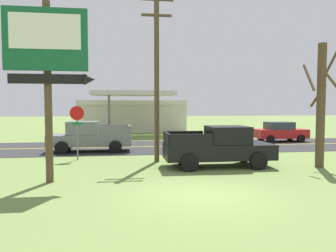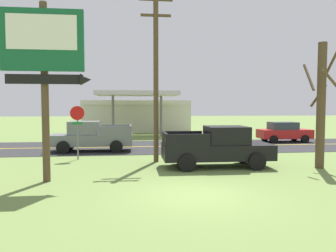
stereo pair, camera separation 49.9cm
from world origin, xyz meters
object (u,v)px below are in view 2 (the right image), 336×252
at_px(bare_tree, 321,103).
at_px(pickup_black_parked_on_lawn, 218,147).
at_px(car_red_near_lane, 284,132).
at_px(pickup_grey_on_road, 91,137).
at_px(utility_pole, 156,72).
at_px(gas_station, 136,115).
at_px(stop_sign, 77,123).
at_px(motel_sign, 45,58).

xyz_separation_m(bare_tree, pickup_black_parked_on_lawn, (-4.73, 0.77, -2.11)).
distance_m(bare_tree, car_red_near_lane, 11.77).
bearing_deg(pickup_grey_on_road, utility_pole, -48.28).
distance_m(gas_station, pickup_black_parked_on_lawn, 23.45).
distance_m(stop_sign, bare_tree, 12.43).
bearing_deg(bare_tree, pickup_black_parked_on_lawn, 170.72).
relative_size(stop_sign, car_red_near_lane, 0.70).
bearing_deg(pickup_grey_on_road, car_red_near_lane, 14.87).
relative_size(stop_sign, pickup_grey_on_road, 0.57).
bearing_deg(bare_tree, stop_sign, 162.24).
bearing_deg(utility_pole, gas_station, 91.90).
relative_size(gas_station, pickup_black_parked_on_lawn, 2.30).
height_order(utility_pole, car_red_near_lane, utility_pole).
distance_m(stop_sign, gas_station, 20.45).
bearing_deg(utility_pole, car_red_near_lane, 36.94).
distance_m(motel_sign, pickup_grey_on_road, 9.40).
relative_size(motel_sign, pickup_black_parked_on_lawn, 1.31).
height_order(stop_sign, utility_pole, utility_pole).
relative_size(bare_tree, pickup_grey_on_road, 1.17).
distance_m(utility_pole, bare_tree, 8.19).
relative_size(gas_station, pickup_grey_on_road, 2.31).
relative_size(gas_station, car_red_near_lane, 2.86).
height_order(motel_sign, pickup_black_parked_on_lawn, motel_sign).
distance_m(utility_pole, gas_station, 21.51).
bearing_deg(gas_station, utility_pole, -88.10).
height_order(pickup_black_parked_on_lawn, pickup_grey_on_road, same).
bearing_deg(pickup_grey_on_road, motel_sign, -93.88).
height_order(utility_pole, pickup_black_parked_on_lawn, utility_pole).
distance_m(bare_tree, pickup_black_parked_on_lawn, 5.24).
height_order(bare_tree, pickup_grey_on_road, bare_tree).
xyz_separation_m(stop_sign, bare_tree, (11.80, -3.78, 1.05)).
xyz_separation_m(utility_pole, car_red_near_lane, (11.15, 8.39, -3.89)).
relative_size(motel_sign, car_red_near_lane, 1.63).
height_order(utility_pole, gas_station, utility_pole).
relative_size(stop_sign, pickup_black_parked_on_lawn, 0.57).
height_order(stop_sign, bare_tree, bare_tree).
distance_m(motel_sign, car_red_near_lane, 20.46).
relative_size(motel_sign, bare_tree, 1.13).
relative_size(utility_pole, pickup_black_parked_on_lawn, 1.71).
relative_size(motel_sign, stop_sign, 2.32).
bearing_deg(gas_station, pickup_grey_on_road, -100.72).
xyz_separation_m(motel_sign, pickup_grey_on_road, (0.58, 8.60, -3.75)).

